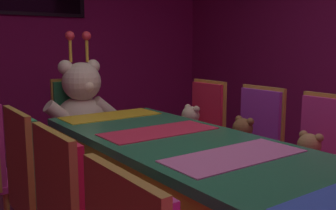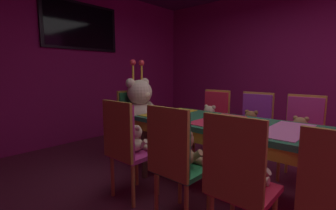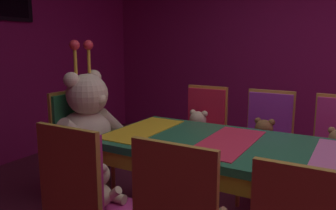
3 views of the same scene
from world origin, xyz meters
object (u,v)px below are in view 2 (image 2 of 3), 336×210
at_px(teddy_left_2, 185,150).
at_px(chair_right_2, 255,122).
at_px(teddy_left_3, 136,140).
at_px(chair_right_1, 303,128).
at_px(chair_left_3, 124,141).
at_px(throne_chair, 133,117).
at_px(chair_right_3, 214,116).
at_px(teddy_right_3, 209,118).
at_px(banquet_table, 249,133).
at_px(teddy_right_1, 300,132).
at_px(chair_left_1, 237,174).
at_px(teddy_right_2, 250,124).
at_px(chair_left_2, 174,154).
at_px(wall_tv, 81,26).
at_px(king_teddy_bear, 140,107).
at_px(teddy_left_1, 246,168).

relative_size(teddy_left_2, chair_right_2, 0.34).
distance_m(teddy_left_3, chair_right_1, 1.94).
xyz_separation_m(chair_left_3, chair_right_1, (1.71, -1.14, 0.00)).
bearing_deg(throne_chair, chair_right_3, 44.32).
bearing_deg(teddy_right_3, banquet_table, 51.95).
bearing_deg(teddy_right_1, chair_left_1, -0.13).
distance_m(chair_left_1, throne_chair, 2.21).
xyz_separation_m(chair_right_1, teddy_right_2, (-0.15, 0.57, -0.01)).
bearing_deg(chair_left_2, chair_left_3, 92.24).
relative_size(teddy_left_3, wall_tv, 0.21).
distance_m(banquet_table, chair_right_1, 0.90).
bearing_deg(king_teddy_bear, chair_left_2, -32.15).
relative_size(teddy_right_2, wall_tv, 0.23).
bearing_deg(teddy_left_2, wall_tv, 76.45).
bearing_deg(banquet_table, chair_right_2, 18.23).
bearing_deg(chair_right_3, king_teddy_bear, -39.32).
bearing_deg(chair_left_1, throne_chair, 67.67).
xyz_separation_m(banquet_table, chair_left_1, (-0.84, -0.29, -0.06)).
relative_size(chair_right_3, throne_chair, 1.00).
bearing_deg(chair_right_3, teddy_right_1, 83.54).
bearing_deg(banquet_table, wall_tv, 90.00).
bearing_deg(wall_tv, teddy_left_1, -101.56).
relative_size(teddy_right_1, throne_chair, 0.32).
height_order(teddy_left_2, teddy_left_3, teddy_left_2).
height_order(teddy_right_2, king_teddy_bear, king_teddy_bear).
xyz_separation_m(teddy_right_1, chair_right_3, (0.13, 1.18, 0.01)).
height_order(teddy_left_3, wall_tv, wall_tv).
bearing_deg(teddy_left_1, teddy_right_2, 21.99).
xyz_separation_m(chair_left_1, chair_right_3, (1.68, 1.18, 0.00)).
bearing_deg(teddy_left_3, teddy_right_1, -38.77).
bearing_deg(wall_tv, teddy_right_1, -78.18).
height_order(teddy_left_3, teddy_right_3, teddy_right_3).
relative_size(chair_left_3, teddy_right_2, 3.01).
bearing_deg(wall_tv, teddy_left_2, -103.55).
xyz_separation_m(teddy_left_3, throne_chair, (0.71, 0.90, 0.02)).
bearing_deg(chair_left_2, chair_left_1, -90.64).
xyz_separation_m(chair_left_3, teddy_right_2, (1.57, -0.57, -0.01)).
distance_m(chair_left_3, chair_right_1, 2.06).
distance_m(chair_left_2, throne_chair, 1.71).
bearing_deg(teddy_right_1, chair_right_2, -104.16).
xyz_separation_m(teddy_left_1, chair_right_1, (1.55, -0.00, 0.01)).
xyz_separation_m(throne_chair, wall_tv, (0.00, 1.35, 1.45)).
bearing_deg(banquet_table, teddy_left_1, -157.66).
distance_m(chair_left_1, wall_tv, 3.78).
height_order(teddy_left_3, teddy_right_2, teddy_right_2).
relative_size(throne_chair, wall_tv, 0.70).
height_order(teddy_left_1, chair_left_3, chair_left_3).
distance_m(banquet_table, throne_chair, 1.76).
height_order(chair_left_2, teddy_right_3, chair_left_2).
height_order(chair_left_3, teddy_right_2, chair_left_3).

